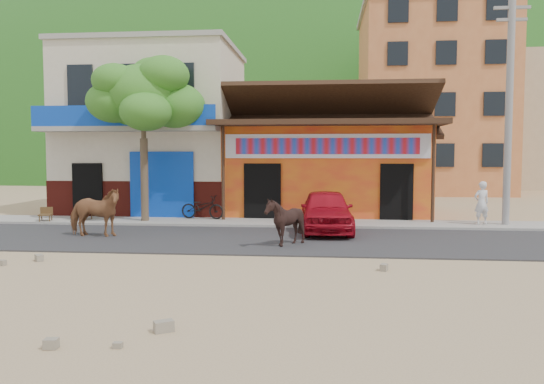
{
  "coord_description": "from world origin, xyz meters",
  "views": [
    {
      "loc": [
        1.94,
        -12.94,
        2.53
      ],
      "look_at": [
        0.36,
        3.0,
        1.4
      ],
      "focal_mm": 35.0,
      "sensor_mm": 36.0,
      "label": 1
    }
  ],
  "objects_px": {
    "scooter": "(203,207)",
    "cafe_chair_right": "(45,208)",
    "cow_dark": "(285,221)",
    "pedestrian": "(482,203)",
    "red_car": "(326,210)",
    "utility_pole": "(509,108)",
    "cow_tan": "(94,212)",
    "cafe_chair_left": "(84,206)",
    "tree": "(144,138)"
  },
  "relations": [
    {
      "from": "scooter",
      "to": "cafe_chair_right",
      "type": "height_order",
      "value": "cafe_chair_right"
    },
    {
      "from": "cafe_chair_right",
      "to": "cow_dark",
      "type": "bearing_deg",
      "value": -39.9
    },
    {
      "from": "pedestrian",
      "to": "cow_dark",
      "type": "bearing_deg",
      "value": 19.39
    },
    {
      "from": "cow_dark",
      "to": "scooter",
      "type": "relative_size",
      "value": 0.8
    },
    {
      "from": "cow_dark",
      "to": "red_car",
      "type": "distance_m",
      "value": 3.04
    },
    {
      "from": "utility_pole",
      "to": "cow_tan",
      "type": "relative_size",
      "value": 4.54
    },
    {
      "from": "cow_dark",
      "to": "cafe_chair_left",
      "type": "bearing_deg",
      "value": -129.7
    },
    {
      "from": "cafe_chair_right",
      "to": "scooter",
      "type": "bearing_deg",
      "value": -4.25
    },
    {
      "from": "cow_tan",
      "to": "scooter",
      "type": "height_order",
      "value": "cow_tan"
    },
    {
      "from": "scooter",
      "to": "tree",
      "type": "bearing_deg",
      "value": 118.3
    },
    {
      "from": "cow_tan",
      "to": "red_car",
      "type": "distance_m",
      "value": 7.24
    },
    {
      "from": "utility_pole",
      "to": "red_car",
      "type": "relative_size",
      "value": 1.99
    },
    {
      "from": "cow_tan",
      "to": "cow_dark",
      "type": "bearing_deg",
      "value": -97.96
    },
    {
      "from": "utility_pole",
      "to": "cow_dark",
      "type": "xyz_separation_m",
      "value": [
        -7.33,
        -4.6,
        -3.41
      ]
    },
    {
      "from": "scooter",
      "to": "cafe_chair_right",
      "type": "xyz_separation_m",
      "value": [
        -5.54,
        -1.21,
        0.03
      ]
    },
    {
      "from": "tree",
      "to": "pedestrian",
      "type": "distance_m",
      "value": 12.15
    },
    {
      "from": "cow_dark",
      "to": "cafe_chair_right",
      "type": "distance_m",
      "value": 9.84
    },
    {
      "from": "cow_tan",
      "to": "scooter",
      "type": "distance_m",
      "value": 4.72
    },
    {
      "from": "utility_pole",
      "to": "pedestrian",
      "type": "relative_size",
      "value": 5.34
    },
    {
      "from": "cow_dark",
      "to": "red_car",
      "type": "relative_size",
      "value": 0.33
    },
    {
      "from": "tree",
      "to": "cafe_chair_left",
      "type": "height_order",
      "value": "tree"
    },
    {
      "from": "cow_tan",
      "to": "pedestrian",
      "type": "height_order",
      "value": "pedestrian"
    },
    {
      "from": "cow_tan",
      "to": "scooter",
      "type": "bearing_deg",
      "value": -28.46
    },
    {
      "from": "cow_tan",
      "to": "cafe_chair_left",
      "type": "relative_size",
      "value": 1.79
    },
    {
      "from": "red_car",
      "to": "pedestrian",
      "type": "xyz_separation_m",
      "value": [
        5.34,
        1.65,
        0.14
      ]
    },
    {
      "from": "pedestrian",
      "to": "cafe_chair_right",
      "type": "relative_size",
      "value": 1.61
    },
    {
      "from": "red_car",
      "to": "pedestrian",
      "type": "relative_size",
      "value": 2.68
    },
    {
      "from": "scooter",
      "to": "red_car",
      "type": "bearing_deg",
      "value": -107.57
    },
    {
      "from": "pedestrian",
      "to": "cafe_chair_left",
      "type": "height_order",
      "value": "pedestrian"
    },
    {
      "from": "tree",
      "to": "cow_dark",
      "type": "height_order",
      "value": "tree"
    },
    {
      "from": "cafe_chair_left",
      "to": "cow_tan",
      "type": "bearing_deg",
      "value": -45.95
    },
    {
      "from": "red_car",
      "to": "scooter",
      "type": "distance_m",
      "value": 5.15
    },
    {
      "from": "utility_pole",
      "to": "scooter",
      "type": "distance_m",
      "value": 11.4
    },
    {
      "from": "utility_pole",
      "to": "pedestrian",
      "type": "height_order",
      "value": "utility_pole"
    },
    {
      "from": "red_car",
      "to": "cafe_chair_left",
      "type": "distance_m",
      "value": 9.11
    },
    {
      "from": "tree",
      "to": "cafe_chair_left",
      "type": "xyz_separation_m",
      "value": [
        -2.36,
        0.07,
        -2.51
      ]
    },
    {
      "from": "utility_pole",
      "to": "cow_tan",
      "type": "bearing_deg",
      "value": -164.97
    },
    {
      "from": "cafe_chair_left",
      "to": "utility_pole",
      "type": "bearing_deg",
      "value": 14.92
    },
    {
      "from": "scooter",
      "to": "cafe_chair_right",
      "type": "distance_m",
      "value": 5.67
    },
    {
      "from": "cow_tan",
      "to": "tree",
      "type": "bearing_deg",
      "value": -4.92
    },
    {
      "from": "utility_pole",
      "to": "scooter",
      "type": "xyz_separation_m",
      "value": [
        -10.82,
        0.51,
        -3.56
      ]
    },
    {
      "from": "utility_pole",
      "to": "pedestrian",
      "type": "xyz_separation_m",
      "value": [
        -0.86,
        -0.13,
        -3.25
      ]
    },
    {
      "from": "cow_tan",
      "to": "scooter",
      "type": "xyz_separation_m",
      "value": [
        2.4,
        4.05,
        -0.22
      ]
    },
    {
      "from": "utility_pole",
      "to": "red_car",
      "type": "bearing_deg",
      "value": -164.05
    },
    {
      "from": "tree",
      "to": "cafe_chair_left",
      "type": "relative_size",
      "value": 6.08
    },
    {
      "from": "cow_dark",
      "to": "cafe_chair_right",
      "type": "relative_size",
      "value": 1.43
    },
    {
      "from": "cafe_chair_right",
      "to": "tree",
      "type": "bearing_deg",
      "value": -8.53
    },
    {
      "from": "cafe_chair_left",
      "to": "cafe_chair_right",
      "type": "distance_m",
      "value": 1.33
    },
    {
      "from": "tree",
      "to": "cow_tan",
      "type": "xyz_separation_m",
      "value": [
        -0.42,
        -3.35,
        -2.34
      ]
    },
    {
      "from": "red_car",
      "to": "cafe_chair_right",
      "type": "height_order",
      "value": "red_car"
    }
  ]
}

